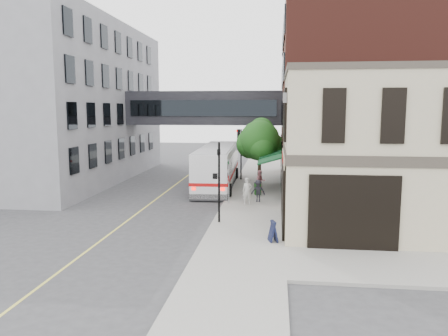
% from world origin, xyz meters
% --- Properties ---
extents(ground, '(120.00, 120.00, 0.00)m').
position_xyz_m(ground, '(0.00, 0.00, 0.00)').
color(ground, '#38383A').
rests_on(ground, ground).
extents(sidewalk_main, '(4.00, 60.00, 0.15)m').
position_xyz_m(sidewalk_main, '(2.00, 14.00, 0.07)').
color(sidewalk_main, gray).
rests_on(sidewalk_main, ground).
extents(corner_building, '(10.19, 8.12, 8.45)m').
position_xyz_m(corner_building, '(8.97, 2.00, 4.21)').
color(corner_building, '#BFB192').
rests_on(corner_building, ground).
extents(brick_building, '(13.76, 18.00, 14.00)m').
position_xyz_m(brick_building, '(9.98, 15.00, 6.99)').
color(brick_building, '#4A1E17').
rests_on(brick_building, ground).
extents(opposite_building, '(14.00, 24.00, 14.00)m').
position_xyz_m(opposite_building, '(-17.00, 16.00, 7.00)').
color(opposite_building, slate).
rests_on(opposite_building, ground).
extents(skyway_bridge, '(14.00, 3.18, 3.00)m').
position_xyz_m(skyway_bridge, '(-3.00, 18.00, 6.50)').
color(skyway_bridge, black).
rests_on(skyway_bridge, ground).
extents(traffic_signal_near, '(0.44, 0.22, 4.60)m').
position_xyz_m(traffic_signal_near, '(0.37, 2.00, 2.98)').
color(traffic_signal_near, black).
rests_on(traffic_signal_near, sidewalk_main).
extents(traffic_signal_far, '(0.53, 0.28, 4.50)m').
position_xyz_m(traffic_signal_far, '(0.26, 17.00, 3.34)').
color(traffic_signal_far, black).
rests_on(traffic_signal_far, sidewalk_main).
extents(street_sign_pole, '(0.08, 0.75, 3.00)m').
position_xyz_m(street_sign_pole, '(0.39, 7.00, 1.93)').
color(street_sign_pole, gray).
rests_on(street_sign_pole, sidewalk_main).
extents(street_tree, '(3.80, 3.20, 5.60)m').
position_xyz_m(street_tree, '(2.19, 13.22, 3.91)').
color(street_tree, '#382619').
rests_on(street_tree, sidewalk_main).
extents(lane_marking, '(0.12, 40.00, 0.01)m').
position_xyz_m(lane_marking, '(-5.00, 10.00, 0.01)').
color(lane_marking, '#D8CC4C').
rests_on(lane_marking, ground).
extents(bus, '(3.29, 12.35, 3.30)m').
position_xyz_m(bus, '(-1.31, 13.78, 1.85)').
color(bus, silver).
rests_on(bus, ground).
extents(pedestrian_a, '(0.70, 0.51, 1.77)m').
position_xyz_m(pedestrian_a, '(1.66, 6.79, 1.04)').
color(pedestrian_a, silver).
rests_on(pedestrian_a, sidewalk_main).
extents(pedestrian_b, '(0.99, 0.89, 1.69)m').
position_xyz_m(pedestrian_b, '(2.36, 11.02, 1.00)').
color(pedestrian_b, pink).
rests_on(pedestrian_b, sidewalk_main).
extents(pedestrian_c, '(1.05, 0.71, 1.51)m').
position_xyz_m(pedestrian_c, '(2.34, 7.63, 0.91)').
color(pedestrian_c, '#222029').
rests_on(pedestrian_c, sidewalk_main).
extents(newspaper_box, '(0.52, 0.49, 0.85)m').
position_xyz_m(newspaper_box, '(2.20, 10.07, 0.58)').
color(newspaper_box, '#155012').
rests_on(newspaper_box, sidewalk_main).
extents(sandwich_board, '(0.51, 0.64, 1.00)m').
position_xyz_m(sandwich_board, '(3.44, -1.29, 0.65)').
color(sandwich_board, black).
rests_on(sandwich_board, sidewalk_main).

